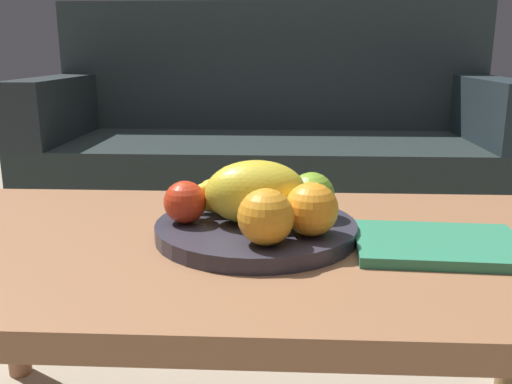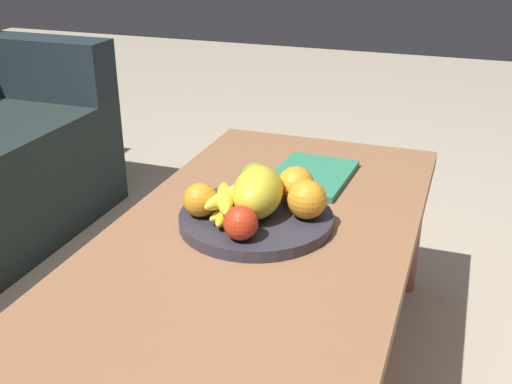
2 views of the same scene
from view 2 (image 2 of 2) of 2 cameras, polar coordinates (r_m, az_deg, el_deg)
coffee_table at (r=1.32m, az=0.63°, el=-4.99°), size 1.17×0.62×0.43m
fruit_bowl at (r=1.31m, az=0.00°, el=-2.50°), size 0.32×0.32×0.03m
melon_large_front at (r=1.28m, az=0.17°, el=0.00°), size 0.17×0.12×0.10m
orange_front at (r=1.27m, az=4.71°, el=-0.69°), size 0.08×0.08×0.08m
orange_left at (r=1.28m, az=-5.14°, el=-0.72°), size 0.07×0.07×0.07m
orange_right at (r=1.34m, az=3.68°, el=0.67°), size 0.08×0.08×0.08m
apple_front at (r=1.37m, az=0.05°, el=1.16°), size 0.08×0.08×0.08m
apple_left at (r=1.19m, az=-1.41°, el=-2.85°), size 0.07×0.07×0.07m
banana_bunch at (r=1.28m, az=-2.43°, el=-1.03°), size 0.17×0.11×0.06m
magazine at (r=1.54m, az=5.11°, el=1.51°), size 0.26×0.19×0.02m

